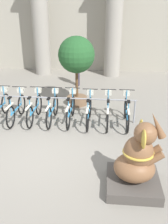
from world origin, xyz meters
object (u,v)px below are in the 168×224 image
(person_pedestrian, at_px, (78,63))
(bicycle_3, at_px, (35,108))
(bicycle_6, at_px, (89,111))
(bicycle_8, at_px, (127,112))
(bicycle_4, at_px, (53,109))
(bicycle_2, at_px, (17,108))
(bicycle_7, at_px, (108,112))
(potted_tree, at_px, (76,58))
(bicycle_5, at_px, (71,110))
(elephant_statue, at_px, (137,164))
(bicycle_1, at_px, (0,107))

(person_pedestrian, bearing_deg, bicycle_3, -103.76)
(bicycle_6, xyz_separation_m, bicycle_8, (1.15, 0.03, 0.00))
(person_pedestrian, bearing_deg, bicycle_4, -95.42)
(bicycle_2, distance_m, bicycle_4, 1.15)
(bicycle_6, distance_m, bicycle_7, 0.57)
(potted_tree, bearing_deg, bicycle_5, -90.45)
(bicycle_7, bearing_deg, potted_tree, 126.78)
(bicycle_2, relative_size, elephant_statue, 1.00)
(potted_tree, bearing_deg, elephant_statue, -68.81)
(person_pedestrian, bearing_deg, bicycle_2, -111.34)
(bicycle_5, height_order, elephant_statue, elephant_statue)
(bicycle_3, distance_m, bicycle_5, 1.15)
(bicycle_1, xyz_separation_m, bicycle_6, (2.87, -0.06, 0.00))
(bicycle_3, bearing_deg, bicycle_2, -175.96)
(bicycle_6, bearing_deg, bicycle_1, 178.81)
(bicycle_6, bearing_deg, bicycle_7, 2.03)
(bicycle_3, relative_size, elephant_statue, 1.00)
(bicycle_2, bearing_deg, potted_tree, 41.45)
(bicycle_2, xyz_separation_m, bicycle_5, (1.72, 0.05, 0.00))
(elephant_statue, bearing_deg, bicycle_1, 143.77)
(bicycle_3, relative_size, bicycle_5, 1.00)
(bicycle_3, bearing_deg, elephant_statue, -45.61)
(bicycle_7, bearing_deg, elephant_statue, -78.71)
(bicycle_7, bearing_deg, person_pedestrian, 109.41)
(bicycle_4, bearing_deg, bicycle_3, 179.65)
(bicycle_1, height_order, bicycle_3, same)
(person_pedestrian, bearing_deg, bicycle_1, -118.64)
(bicycle_6, height_order, bicycle_8, same)
(bicycle_4, bearing_deg, bicycle_7, -0.88)
(bicycle_6, xyz_separation_m, person_pedestrian, (-0.78, 3.88, 0.64))
(bicycle_4, relative_size, elephant_statue, 1.00)
(bicycle_4, distance_m, bicycle_8, 2.30)
(bicycle_7, relative_size, elephant_statue, 1.00)
(bicycle_8, xyz_separation_m, elephant_statue, (0.01, -2.92, 0.17))
(elephant_statue, bearing_deg, bicycle_5, 120.36)
(bicycle_3, xyz_separation_m, elephant_statue, (2.88, -2.94, 0.17))
(bicycle_7, bearing_deg, bicycle_8, 0.93)
(bicycle_6, xyz_separation_m, bicycle_7, (0.57, 0.02, 0.00))
(bicycle_4, relative_size, bicycle_5, 1.00)
(bicycle_3, height_order, elephant_statue, elephant_statue)
(bicycle_2, relative_size, bicycle_5, 1.00)
(bicycle_4, xyz_separation_m, elephant_statue, (2.30, -2.94, 0.17))
(bicycle_5, bearing_deg, bicycle_8, -1.09)
(bicycle_4, height_order, bicycle_8, same)
(bicycle_1, relative_size, potted_tree, 0.69)
(bicycle_6, distance_m, elephant_statue, 3.12)
(bicycle_6, distance_m, potted_tree, 2.09)
(bicycle_1, xyz_separation_m, person_pedestrian, (2.09, 3.82, 0.64))
(bicycle_7, height_order, elephant_statue, elephant_statue)
(bicycle_1, height_order, potted_tree, potted_tree)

